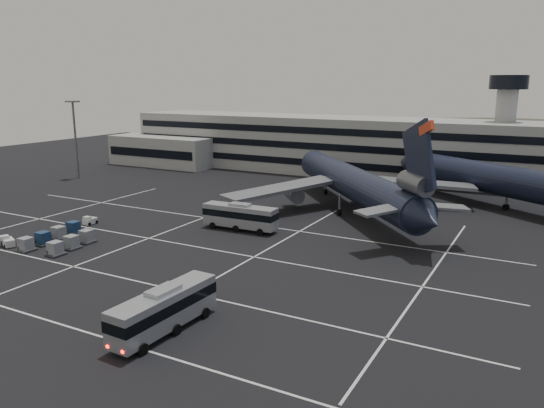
{
  "coord_description": "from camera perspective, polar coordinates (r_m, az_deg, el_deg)",
  "views": [
    {
      "loc": [
        45.74,
        -53.4,
        22.53
      ],
      "look_at": [
        9.58,
        13.48,
        5.0
      ],
      "focal_mm": 35.0,
      "sensor_mm": 36.0,
      "label": 1
    }
  ],
  "objects": [
    {
      "name": "trijet_main",
      "position": [
        93.84,
        8.86,
        2.22
      ],
      "size": [
        42.37,
        46.92,
        18.08
      ],
      "rotation": [
        0.0,
        0.0,
        0.71
      ],
      "color": "black",
      "rests_on": "ground"
    },
    {
      "name": "bus_far",
      "position": [
        82.35,
        -3.46,
        -1.24
      ],
      "size": [
        12.16,
        3.42,
        4.26
      ],
      "rotation": [
        0.0,
        0.0,
        1.61
      ],
      "color": "#94969B",
      "rests_on": "ground"
    },
    {
      "name": "ground",
      "position": [
        73.83,
        -11.64,
        -5.06
      ],
      "size": [
        260.0,
        260.0,
        0.0
      ],
      "primitive_type": "plane",
      "color": "black",
      "rests_on": "ground"
    },
    {
      "name": "tug_a",
      "position": [
        90.71,
        -19.02,
        -1.71
      ],
      "size": [
        1.47,
        2.29,
        1.41
      ],
      "rotation": [
        0.0,
        0.0,
        0.06
      ],
      "color": "beige",
      "rests_on": "ground"
    },
    {
      "name": "lightpole_left",
      "position": [
        134.45,
        -20.46,
        7.61
      ],
      "size": [
        2.4,
        2.4,
        18.28
      ],
      "color": "slate",
      "rests_on": "ground"
    },
    {
      "name": "lane_markings",
      "position": [
        73.78,
        -10.71,
        -5.03
      ],
      "size": [
        90.0,
        55.62,
        0.01
      ],
      "color": "silver",
      "rests_on": "ground"
    },
    {
      "name": "trijet_far",
      "position": [
        102.92,
        24.52,
        2.24
      ],
      "size": [
        50.95,
        37.62,
        18.08
      ],
      "rotation": [
        0.0,
        0.0,
        0.99
      ],
      "color": "black",
      "rests_on": "ground"
    },
    {
      "name": "terminal",
      "position": [
        134.63,
        7.04,
        6.23
      ],
      "size": [
        125.0,
        26.0,
        24.0
      ],
      "color": "gray",
      "rests_on": "ground"
    },
    {
      "name": "hills",
      "position": [
        227.76,
        21.09,
        3.38
      ],
      "size": [
        352.0,
        180.0,
        44.0
      ],
      "color": "#38332B",
      "rests_on": "ground"
    },
    {
      "name": "uld_cluster",
      "position": [
        80.94,
        -21.89,
        -3.47
      ],
      "size": [
        8.36,
        11.55,
        1.88
      ],
      "rotation": [
        0.0,
        0.0,
        0.12
      ],
      "color": "#2D2D30",
      "rests_on": "ground"
    },
    {
      "name": "bus_near",
      "position": [
        50.41,
        -11.52,
        -10.91
      ],
      "size": [
        3.54,
        12.25,
        4.28
      ],
      "rotation": [
        0.0,
        0.0,
        -0.05
      ],
      "color": "#94969B",
      "rests_on": "ground"
    },
    {
      "name": "tug_b",
      "position": [
        83.07,
        -26.49,
        -3.66
      ],
      "size": [
        2.79,
        2.32,
        1.56
      ],
      "rotation": [
        0.0,
        0.0,
        1.15
      ],
      "color": "beige",
      "rests_on": "ground"
    }
  ]
}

